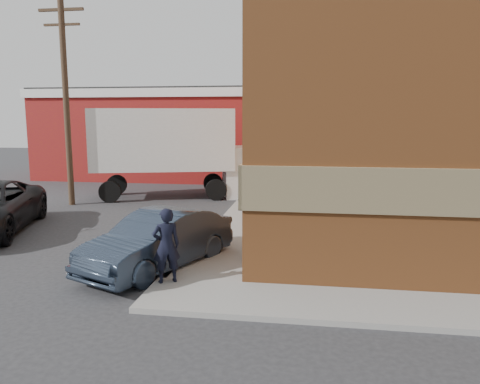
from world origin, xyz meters
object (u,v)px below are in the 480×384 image
at_px(brick_building, 459,95).
at_px(man, 166,245).
at_px(box_truck, 181,147).
at_px(utility_pole, 66,96).
at_px(warehouse, 174,133).
at_px(sedan, 159,241).

xyz_separation_m(brick_building, man, (-8.70, -9.25, -3.70)).
bearing_deg(box_truck, utility_pole, -163.23).
distance_m(utility_pole, box_truck, 5.58).
bearing_deg(box_truck, brick_building, -28.66).
distance_m(brick_building, warehouse, 18.30).
bearing_deg(brick_building, utility_pole, 179.98).
bearing_deg(sedan, man, -40.31).
distance_m(warehouse, sedan, 19.81).
relative_size(utility_pole, sedan, 2.01).
relative_size(utility_pole, box_truck, 1.00).
height_order(utility_pole, sedan, utility_pole).
xyz_separation_m(warehouse, utility_pole, (-1.50, -11.00, 1.93)).
height_order(man, sedan, man).
relative_size(warehouse, utility_pole, 1.81).
bearing_deg(man, warehouse, -102.43).
xyz_separation_m(warehouse, man, (5.80, -20.25, -1.83)).
height_order(warehouse, box_truck, warehouse).
height_order(utility_pole, box_truck, utility_pole).
height_order(brick_building, man, brick_building).
relative_size(warehouse, box_truck, 1.82).
height_order(brick_building, sedan, brick_building).
xyz_separation_m(man, sedan, (-0.60, 1.25, -0.24)).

